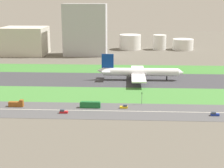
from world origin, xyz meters
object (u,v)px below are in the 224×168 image
(fuel_tank_centre, at_px, (159,42))
(truck_0, at_px, (17,104))
(airliner, at_px, (139,72))
(traffic_light, at_px, (142,97))
(fuel_tank_west, at_px, (130,42))
(fuel_tank_east, at_px, (183,44))
(hangar_building, at_px, (85,30))
(terminal_building, at_px, (25,41))
(bus_0, at_px, (90,105))
(car_0, at_px, (124,107))
(car_1, at_px, (215,114))
(car_3, at_px, (63,112))

(fuel_tank_centre, bearing_deg, truck_0, -113.86)
(airliner, bearing_deg, traffic_light, -89.63)
(fuel_tank_west, xyz_separation_m, fuel_tank_east, (63.60, 0.00, -2.45))
(fuel_tank_east, bearing_deg, truck_0, -119.55)
(airliner, relative_size, fuel_tank_west, 2.51)
(fuel_tank_east, bearing_deg, airliner, -109.89)
(hangar_building, distance_m, fuel_tank_centre, 96.90)
(terminal_building, distance_m, fuel_tank_east, 184.70)
(fuel_tank_centre, bearing_deg, terminal_building, -163.37)
(bus_0, height_order, fuel_tank_east, fuel_tank_east)
(car_0, distance_m, truck_0, 61.41)
(bus_0, xyz_separation_m, traffic_light, (29.29, 7.99, 2.47))
(traffic_light, height_order, terminal_building, terminal_building)
(hangar_building, distance_m, fuel_tank_west, 68.66)
(car_0, xyz_separation_m, fuel_tank_west, (3.66, 227.00, 7.95))
(traffic_light, xyz_separation_m, fuel_tank_east, (57.13, 219.01, 2.13))
(airliner, xyz_separation_m, traffic_light, (0.39, -60.01, -1.94))
(car_0, height_order, fuel_tank_east, fuel_tank_east)
(car_0, xyz_separation_m, terminal_building, (-111.67, 182.00, 14.04))
(terminal_building, relative_size, hangar_building, 0.86)
(car_1, bearing_deg, traffic_light, -25.56)
(fuel_tank_west, bearing_deg, airliner, -87.81)
(truck_0, height_order, traffic_light, traffic_light)
(car_0, distance_m, fuel_tank_centre, 230.46)
(fuel_tank_west, bearing_deg, fuel_tank_east, 0.00)
(airliner, xyz_separation_m, hangar_building, (-54.52, 114.00, 21.16))
(car_1, xyz_separation_m, fuel_tank_centre, (-8.75, 237.00, 7.89))
(car_1, height_order, truck_0, truck_0)
(airliner, height_order, fuel_tank_east, airliner)
(car_3, bearing_deg, car_0, -162.92)
(car_1, xyz_separation_m, terminal_building, (-159.43, 192.00, 14.04))
(truck_0, relative_size, fuel_tank_east, 0.34)
(terminal_building, bearing_deg, fuel_tank_west, 21.31)
(bus_0, relative_size, fuel_tank_east, 0.47)
(airliner, bearing_deg, truck_0, -136.30)
(car_0, bearing_deg, truck_0, -180.00)
(car_0, relative_size, fuel_tank_centre, 0.25)
(hangar_building, bearing_deg, terminal_building, 180.00)
(car_1, distance_m, traffic_light, 41.85)
(car_0, xyz_separation_m, bus_0, (-19.15, -0.00, 0.90))
(fuel_tank_west, bearing_deg, car_1, -79.46)
(truck_0, xyz_separation_m, fuel_tank_east, (128.67, 227.00, 4.75))
(car_0, height_order, car_3, same)
(airliner, height_order, fuel_tank_west, airliner)
(car_0, distance_m, terminal_building, 213.99)
(bus_0, relative_size, terminal_building, 0.25)
(car_1, bearing_deg, fuel_tank_east, -94.70)
(car_3, relative_size, fuel_tank_east, 0.18)
(car_3, relative_size, fuel_tank_west, 0.17)
(bus_0, distance_m, hangar_building, 185.56)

